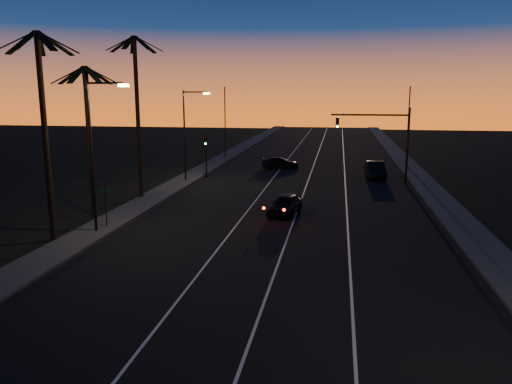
% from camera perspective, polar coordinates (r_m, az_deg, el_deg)
% --- Properties ---
extents(road, '(20.00, 170.00, 0.01)m').
position_cam_1_polar(road, '(38.14, 4.28, -1.31)').
color(road, black).
rests_on(road, ground).
extents(sidewalk_left, '(2.40, 170.00, 0.16)m').
position_cam_1_polar(sidewalk_left, '(40.64, -11.64, -0.62)').
color(sidewalk_left, '#3A3A37').
rests_on(sidewalk_left, ground).
extents(sidewalk_right, '(2.40, 170.00, 0.16)m').
position_cam_1_polar(sidewalk_right, '(38.80, 21.00, -1.72)').
color(sidewalk_right, '#3A3A37').
rests_on(sidewalk_right, ground).
extents(lane_stripe_left, '(0.12, 160.00, 0.01)m').
position_cam_1_polar(lane_stripe_left, '(38.51, -0.17, -1.14)').
color(lane_stripe_left, silver).
rests_on(lane_stripe_left, road).
extents(lane_stripe_mid, '(0.12, 160.00, 0.01)m').
position_cam_1_polar(lane_stripe_mid, '(38.09, 5.03, -1.32)').
color(lane_stripe_mid, silver).
rests_on(lane_stripe_mid, road).
extents(lane_stripe_right, '(0.12, 160.00, 0.01)m').
position_cam_1_polar(lane_stripe_right, '(38.00, 10.30, -1.50)').
color(lane_stripe_right, silver).
rests_on(lane_stripe_right, road).
extents(palm_near, '(4.25, 4.16, 11.53)m').
position_cam_1_polar(palm_near, '(29.69, -23.12, 7.99)').
color(palm_near, black).
rests_on(palm_near, ground).
extents(palm_mid, '(4.25, 4.16, 10.03)m').
position_cam_1_polar(palm_mid, '(35.22, -18.62, 7.36)').
color(palm_mid, black).
rests_on(palm_mid, ground).
extents(palm_far, '(4.25, 4.16, 12.53)m').
position_cam_1_polar(palm_far, '(40.17, -13.43, 10.00)').
color(palm_far, black).
rests_on(palm_far, ground).
extents(streetlight_left_near, '(2.55, 0.26, 9.00)m').
position_cam_1_polar(streetlight_left_near, '(30.61, -17.85, 5.14)').
color(streetlight_left_near, black).
rests_on(streetlight_left_near, ground).
extents(streetlight_left_far, '(2.55, 0.26, 8.50)m').
position_cam_1_polar(streetlight_left_far, '(47.29, -7.83, 7.26)').
color(streetlight_left_far, black).
rests_on(streetlight_left_far, ground).
extents(street_sign, '(0.70, 0.06, 2.60)m').
position_cam_1_polar(street_sign, '(32.10, -16.81, -1.17)').
color(street_sign, black).
rests_on(street_sign, ground).
extents(signal_mast, '(7.10, 0.41, 7.00)m').
position_cam_1_polar(signal_mast, '(47.36, 14.18, 6.69)').
color(signal_mast, black).
rests_on(signal_mast, ground).
extents(signal_post, '(0.28, 0.37, 4.20)m').
position_cam_1_polar(signal_post, '(49.06, -5.74, 4.91)').
color(signal_post, black).
rests_on(signal_post, ground).
extents(far_pole_left, '(0.14, 0.14, 9.00)m').
position_cam_1_polar(far_pole_left, '(63.80, -3.55, 7.87)').
color(far_pole_left, black).
rests_on(far_pole_left, ground).
extents(far_pole_right, '(0.14, 0.14, 9.00)m').
position_cam_1_polar(far_pole_right, '(59.70, 16.98, 7.17)').
color(far_pole_right, black).
rests_on(far_pole_right, ground).
extents(lead_car, '(2.48, 4.78, 1.39)m').
position_cam_1_polar(lead_car, '(34.57, 3.36, -1.44)').
color(lead_car, black).
rests_on(lead_car, road).
extents(right_car, '(1.94, 4.93, 1.60)m').
position_cam_1_polar(right_car, '(50.65, 13.48, 2.48)').
color(right_car, black).
rests_on(right_car, road).
extents(cross_car, '(4.54, 3.03, 1.22)m').
position_cam_1_polar(cross_car, '(55.59, 2.78, 3.35)').
color(cross_car, black).
rests_on(cross_car, road).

